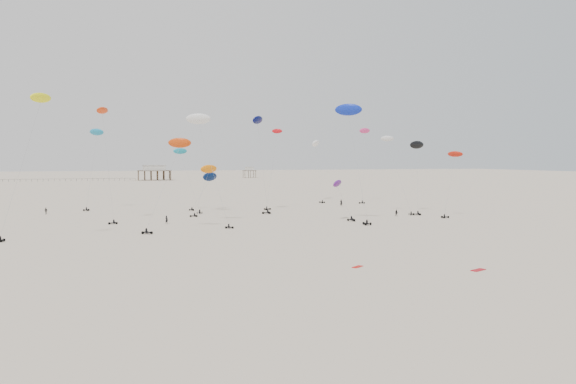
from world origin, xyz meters
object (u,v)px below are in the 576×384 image
object	(u,v)px
rig_0	(342,194)
rig_4	(201,129)
pavilion_main	(154,174)
pavilion_small	(249,173)
rig_8	(29,138)
spectator_0	(167,224)

from	to	relation	value
rig_0	rig_4	size ratio (longest dim) A/B	0.38
pavilion_main	pavilion_small	distance (m)	76.16
rig_0	rig_8	size ratio (longest dim) A/B	0.37
pavilion_small	rig_4	world-z (taller)	rig_4
pavilion_small	rig_8	xyz separation A→B (m)	(-107.59, -298.35, 13.80)
pavilion_main	rig_0	world-z (taller)	pavilion_main
spectator_0	pavilion_main	bearing A→B (deg)	-51.99
rig_0	rig_8	world-z (taller)	rig_8
spectator_0	pavilion_small	bearing A→B (deg)	-65.46
pavilion_small	spectator_0	xyz separation A→B (m)	(-83.55, -280.77, -3.49)
rig_0	rig_4	world-z (taller)	rig_4
rig_0	rig_8	bearing A→B (deg)	2.54
rig_4	rig_8	distance (m)	34.95
rig_8	rig_0	bearing A→B (deg)	-64.28
rig_0	rig_4	xyz separation A→B (m)	(-30.98, 2.13, 13.99)
pavilion_small	rig_4	distance (m)	293.60
pavilion_main	spectator_0	world-z (taller)	pavilion_main
pavilion_main	rig_4	bearing A→B (deg)	-91.43
pavilion_main	pavilion_small	xyz separation A→B (m)	(70.00, 30.00, -0.74)
rig_4	rig_8	xyz separation A→B (m)	(-31.30, -15.31, -2.67)
pavilion_main	rig_0	xyz separation A→B (m)	(24.68, -255.17, 1.75)
pavilion_small	rig_0	world-z (taller)	rig_0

